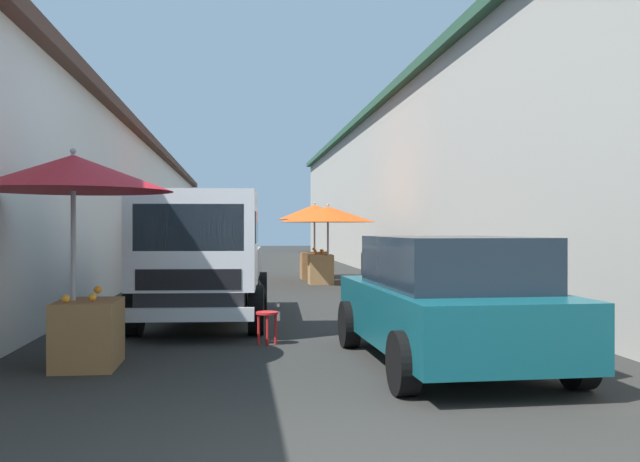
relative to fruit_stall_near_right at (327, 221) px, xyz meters
The scene contains 12 objects.
ground 2.85m from the fruit_stall_near_right, 136.86° to the left, with size 90.00×90.00×0.00m, color #282826.
building_left_whitewash 8.76m from the fruit_stall_near_right, 85.96° to the left, with size 49.80×7.50×4.36m.
building_right_concrete 5.81m from the fruit_stall_near_right, 83.79° to the right, with size 49.80×7.50×5.73m.
fruit_stall_near_right is the anchor object (origin of this frame).
fruit_stall_far_right 11.79m from the fruit_stall_near_right, 159.01° to the left, with size 2.20×2.20×2.44m.
fruit_stall_near_left 4.18m from the fruit_stall_near_right, 102.24° to the left, with size 2.24×2.24×2.37m.
fruit_stall_mid_lane 2.35m from the fruit_stall_near_right, ahead, with size 2.29×2.29×2.35m.
hatchback_car 11.47m from the fruit_stall_near_right, behind, with size 3.96×2.02×1.45m.
delivery_truck 8.73m from the fruit_stall_near_right, 159.79° to the left, with size 5.01×2.17×2.08m.
vendor_by_crates 4.77m from the fruit_stall_near_right, 128.66° to the left, with size 0.40×0.55×1.53m.
parked_scooter 3.07m from the fruit_stall_near_right, 163.46° to the right, with size 1.69×0.39×1.14m.
plastic_stool 10.06m from the fruit_stall_near_right, 168.15° to the left, with size 0.30×0.30×0.43m.
Camera 1 is at (-3.91, 0.90, 1.54)m, focal length 39.31 mm.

